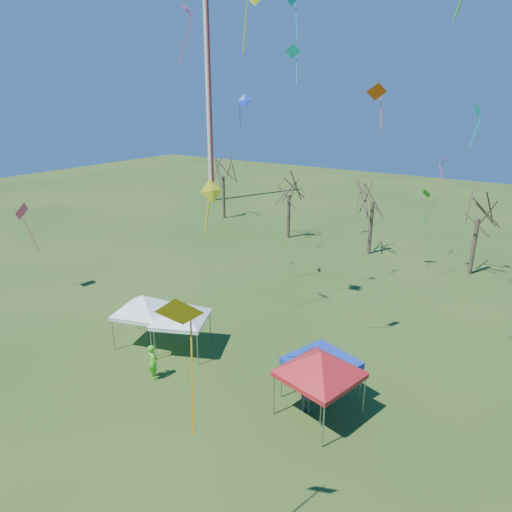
{
  "coord_description": "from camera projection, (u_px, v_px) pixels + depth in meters",
  "views": [
    {
      "loc": [
        10.64,
        -13.09,
        13.09
      ],
      "look_at": [
        -0.12,
        3.0,
        6.36
      ],
      "focal_mm": 32.0,
      "sensor_mm": 36.0,
      "label": 1
    }
  ],
  "objects": [
    {
      "name": "ground",
      "position": [
        221.0,
        411.0,
        20.17
      ],
      "size": [
        140.0,
        140.0,
        0.0
      ],
      "primitive_type": "plane",
      "color": "#2A4616",
      "rests_on": "ground"
    },
    {
      "name": "radio_mast",
      "position": [
        209.0,
        103.0,
        57.46
      ],
      "size": [
        0.7,
        0.7,
        25.0
      ],
      "primitive_type": "cylinder",
      "color": "silver",
      "rests_on": "ground"
    },
    {
      "name": "tree_0",
      "position": [
        223.0,
        161.0,
        50.48
      ],
      "size": [
        3.83,
        3.83,
        8.44
      ],
      "color": "#3D2D21",
      "rests_on": "ground"
    },
    {
      "name": "tree_1",
      "position": [
        289.0,
        179.0,
        43.27
      ],
      "size": [
        3.42,
        3.42,
        7.54
      ],
      "color": "#3D2D21",
      "rests_on": "ground"
    },
    {
      "name": "tree_2",
      "position": [
        374.0,
        183.0,
        38.49
      ],
      "size": [
        3.71,
        3.71,
        8.18
      ],
      "color": "#3D2D21",
      "rests_on": "ground"
    },
    {
      "name": "tree_3",
      "position": [
        482.0,
        198.0,
        33.88
      ],
      "size": [
        3.59,
        3.59,
        7.91
      ],
      "color": "#3D2D21",
      "rests_on": "ground"
    },
    {
      "name": "tent_white_west",
      "position": [
        143.0,
        299.0,
        24.97
      ],
      "size": [
        3.6,
        3.6,
        3.32
      ],
      "rotation": [
        0.0,
        0.0,
        0.3
      ],
      "color": "gray",
      "rests_on": "ground"
    },
    {
      "name": "tent_white_mid",
      "position": [
        180.0,
        306.0,
        24.1
      ],
      "size": [
        3.52,
        3.52,
        3.32
      ],
      "rotation": [
        0.0,
        0.0,
        0.42
      ],
      "color": "gray",
      "rests_on": "ground"
    },
    {
      "name": "tent_red",
      "position": [
        321.0,
        356.0,
        18.91
      ],
      "size": [
        4.01,
        4.01,
        3.64
      ],
      "rotation": [
        0.0,
        0.0,
        -0.23
      ],
      "color": "gray",
      "rests_on": "ground"
    },
    {
      "name": "tent_blue",
      "position": [
        321.0,
        363.0,
        20.24
      ],
      "size": [
        3.36,
        3.36,
        2.1
      ],
      "rotation": [
        0.0,
        0.0,
        -0.32
      ],
      "color": "gray",
      "rests_on": "ground"
    },
    {
      "name": "person_green",
      "position": [
        153.0,
        362.0,
        22.25
      ],
      "size": [
        0.78,
        0.66,
        1.81
      ],
      "primitive_type": "imported",
      "rotation": [
        0.0,
        0.0,
        2.73
      ],
      "color": "#51CB20",
      "rests_on": "ground"
    },
    {
      "name": "person_grey",
      "position": [
        307.0,
        394.0,
        19.73
      ],
      "size": [
        1.18,
        0.71,
        1.89
      ],
      "primitive_type": "imported",
      "rotation": [
        0.0,
        0.0,
        3.38
      ],
      "color": "slate",
      "rests_on": "ground"
    },
    {
      "name": "kite_13",
      "position": [
        245.0,
        101.0,
        37.91
      ],
      "size": [
        1.25,
        1.12,
        3.02
      ],
      "rotation": [
        0.0,
        0.0,
        0.58
      ],
      "color": "#163BF1",
      "rests_on": "ground"
    },
    {
      "name": "kite_22",
      "position": [
        427.0,
        195.0,
        32.67
      ],
      "size": [
        1.09,
        1.04,
        2.85
      ],
      "rotation": [
        0.0,
        0.0,
        2.56
      ],
      "color": "#169221",
      "rests_on": "ground"
    },
    {
      "name": "kite_1",
      "position": [
        212.0,
        192.0,
        15.8
      ],
      "size": [
        0.67,
        0.92,
        1.96
      ],
      "rotation": [
        0.0,
        0.0,
        1.15
      ],
      "color": "yellow",
      "rests_on": "ground"
    },
    {
      "name": "kite_18",
      "position": [
        478.0,
        111.0,
        18.85
      ],
      "size": [
        0.6,
        0.79,
        1.92
      ],
      "rotation": [
        0.0,
        0.0,
        2.04
      ],
      "color": "#0CA0B7",
      "rests_on": "ground"
    },
    {
      "name": "kite_2",
      "position": [
        293.0,
        51.0,
        36.7
      ],
      "size": [
        1.51,
        1.35,
        3.12
      ],
      "rotation": [
        0.0,
        0.0,
        3.68
      ],
      "color": "#0EC8D2",
      "rests_on": "ground"
    },
    {
      "name": "kite_11",
      "position": [
        377.0,
        92.0,
        29.98
      ],
      "size": [
        1.67,
        1.52,
        3.01
      ],
      "rotation": [
        0.0,
        0.0,
        3.71
      ],
      "color": "#EE470C",
      "rests_on": "ground"
    },
    {
      "name": "kite_5",
      "position": [
        180.0,
        313.0,
        10.9
      ],
      "size": [
        1.44,
        1.29,
        3.97
      ],
      "rotation": [
        0.0,
        0.0,
        3.7
      ],
      "color": "orange",
      "rests_on": "ground"
    },
    {
      "name": "kite_14",
      "position": [
        21.0,
        211.0,
        30.22
      ],
      "size": [
        1.23,
        1.53,
        3.61
      ],
      "rotation": [
        0.0,
        0.0,
        5.13
      ],
      "color": "#E93368",
      "rests_on": "ground"
    },
    {
      "name": "kite_7",
      "position": [
        187.0,
        11.0,
        25.36
      ],
      "size": [
        1.21,
        1.35,
        3.24
      ],
      "rotation": [
        0.0,
        0.0,
        1.97
      ],
      "color": "#DE316D",
      "rests_on": "ground"
    },
    {
      "name": "kite_19",
      "position": [
        443.0,
        162.0,
        32.54
      ],
      "size": [
        0.62,
        0.87,
        2.34
      ],
      "rotation": [
        0.0,
        0.0,
        4.73
      ],
      "color": "#EE34AC",
      "rests_on": "ground"
    }
  ]
}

